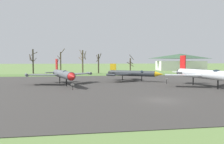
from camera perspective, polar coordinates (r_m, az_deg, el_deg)
ground_plane at (r=26.20m, az=13.25°, el=-7.51°), size 600.00×600.00×0.00m
asphalt_apron at (r=40.76m, az=5.20°, el=-3.62°), size 72.37×51.41×0.05m
grass_verge_strip at (r=71.84m, az=-0.77°, el=-0.68°), size 132.37×12.00×0.06m
jet_fighter_front_left at (r=49.24m, az=5.59°, el=-0.33°), size 12.59×11.66×4.05m
info_placard_front_left at (r=44.37m, az=14.51°, el=-2.27°), size 0.54×0.33×1.13m
jet_fighter_front_right at (r=40.97m, az=24.14°, el=-0.54°), size 13.79×17.06×5.84m
jet_fighter_rear_center at (r=42.35m, az=-13.14°, el=-0.56°), size 13.45×14.80×5.17m
info_placard_rear_center at (r=34.67m, az=-10.59°, el=-3.73°), size 0.60×0.44×1.08m
bare_tree_far_left at (r=82.28m, az=-20.59°, el=2.91°), size 2.91×2.95×8.92m
bare_tree_left_of_center at (r=79.17m, az=-13.69°, el=2.76°), size 2.82×2.84×9.21m
bare_tree_center at (r=77.82m, az=-7.93°, el=2.91°), size 2.80×2.78×8.67m
bare_tree_right_of_center at (r=79.65m, az=-7.86°, el=2.55°), size 2.50×1.85×8.75m
bare_tree_far_right at (r=79.34m, az=-3.65°, el=2.59°), size 1.89×1.78×7.60m
bare_tree_backdrop_extra at (r=77.24m, az=4.98°, el=1.88°), size 2.71×1.76×6.97m
visitor_building at (r=110.12m, az=17.92°, el=2.54°), size 24.29×14.60×8.12m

